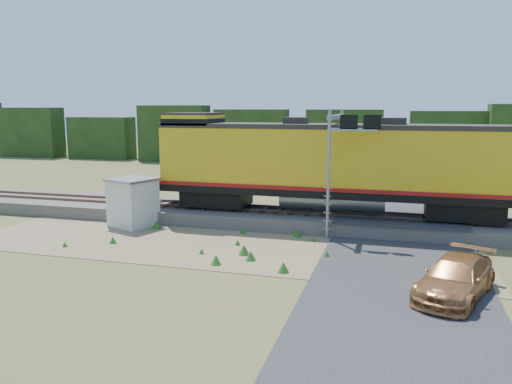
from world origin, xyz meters
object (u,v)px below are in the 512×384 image
(signal_gantry, at_px, (341,141))
(locomotive, at_px, (327,163))
(car, at_px, (456,278))
(shed, at_px, (133,202))

(signal_gantry, bearing_deg, locomotive, 140.58)
(car, bearing_deg, shed, 179.14)
(locomotive, relative_size, shed, 7.17)
(shed, xyz_separation_m, car, (17.11, -6.78, -0.72))
(shed, distance_m, car, 18.42)
(signal_gantry, bearing_deg, car, -59.49)
(car, bearing_deg, locomotive, 143.05)
(signal_gantry, height_order, car, signal_gantry)
(shed, bearing_deg, car, -2.52)
(locomotive, height_order, shed, locomotive)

